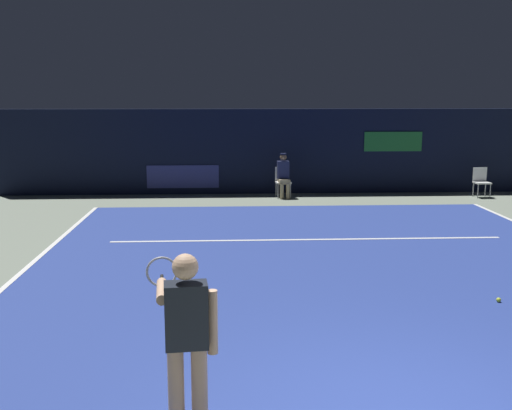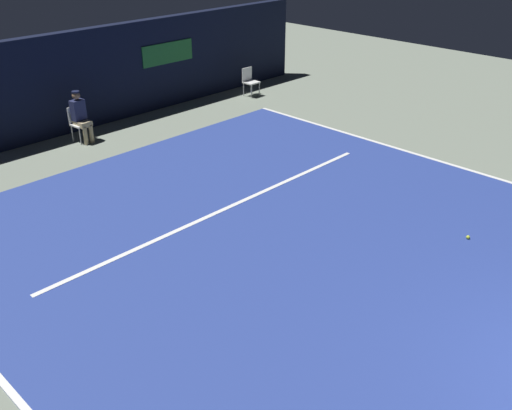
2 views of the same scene
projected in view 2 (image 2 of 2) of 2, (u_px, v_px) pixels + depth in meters
ground_plane at (308, 248)px, 10.22m from camera, size 33.44×33.44×0.00m
court_surface at (308, 248)px, 10.22m from camera, size 10.56×12.21×0.01m
line_sideline_left at (451, 164)px, 13.53m from camera, size 0.10×12.21×0.01m
line_service at (226, 209)px, 11.54m from camera, size 8.24×0.10×0.01m
back_wall at (58, 85)px, 14.90m from camera, size 17.30×0.33×2.60m
line_judge_on_chair at (80, 116)px, 14.60m from camera, size 0.47×0.55×1.32m
courtside_chair_near at (250, 80)px, 18.33m from camera, size 0.45×0.42×0.88m
tennis_ball at (468, 237)px, 10.48m from camera, size 0.07×0.07×0.07m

